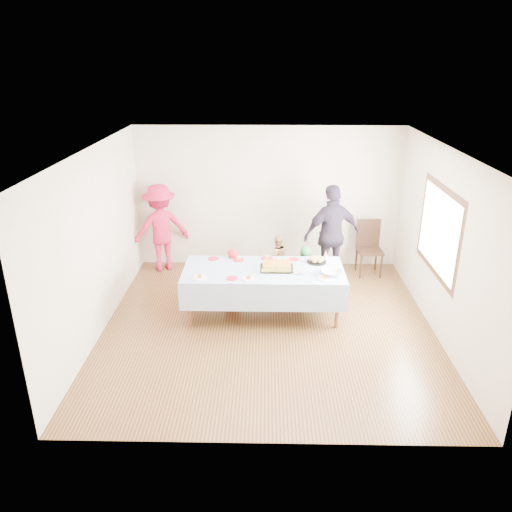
{
  "coord_description": "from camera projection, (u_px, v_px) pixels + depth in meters",
  "views": [
    {
      "loc": [
        -0.05,
        -6.72,
        3.88
      ],
      "look_at": [
        -0.19,
        0.3,
        1.04
      ],
      "focal_mm": 35.0,
      "sensor_mm": 36.0,
      "label": 1
    }
  ],
  "objects": [
    {
      "name": "plate_white_left",
      "position": [
        200.0,
        278.0,
        7.46
      ],
      "size": [
        0.23,
        0.23,
        0.01
      ],
      "primitive_type": "cylinder",
      "color": "white",
      "rests_on": "party_table"
    },
    {
      "name": "party_table",
      "position": [
        263.0,
        272.0,
        7.78
      ],
      "size": [
        2.5,
        1.1,
        0.78
      ],
      "color": "#56321D",
      "rests_on": "ground"
    },
    {
      "name": "fork_pile",
      "position": [
        298.0,
        272.0,
        7.58
      ],
      "size": [
        0.24,
        0.18,
        0.07
      ],
      "primitive_type": null,
      "color": "white",
      "rests_on": "party_table"
    },
    {
      "name": "plate_white_right",
      "position": [
        325.0,
        278.0,
        7.44
      ],
      "size": [
        0.23,
        0.23,
        0.01
      ],
      "primitive_type": "cylinder",
      "color": "white",
      "rests_on": "party_table"
    },
    {
      "name": "toddler_mid",
      "position": [
        305.0,
        267.0,
        8.83
      ],
      "size": [
        0.45,
        0.37,
        0.79
      ],
      "primitive_type": "imported",
      "rotation": [
        0.0,
        0.0,
        2.77
      ],
      "color": "#2A7E3B",
      "rests_on": "ground"
    },
    {
      "name": "plate_red_far_a",
      "position": [
        213.0,
        259.0,
        8.15
      ],
      "size": [
        0.18,
        0.18,
        0.01
      ],
      "primitive_type": "cylinder",
      "color": "red",
      "rests_on": "party_table"
    },
    {
      "name": "punch_bowl",
      "position": [
        332.0,
        272.0,
        7.55
      ],
      "size": [
        0.33,
        0.33,
        0.08
      ],
      "primitive_type": "imported",
      "color": "silver",
      "rests_on": "party_table"
    },
    {
      "name": "plate_red_far_b",
      "position": [
        239.0,
        260.0,
        8.1
      ],
      "size": [
        0.18,
        0.18,
        0.01
      ],
      "primitive_type": "cylinder",
      "color": "red",
      "rests_on": "party_table"
    },
    {
      "name": "ground",
      "position": [
        268.0,
        326.0,
        7.68
      ],
      "size": [
        5.0,
        5.0,
        0.0
      ],
      "primitive_type": "plane",
      "color": "#472B14",
      "rests_on": "ground"
    },
    {
      "name": "birthday_cake",
      "position": [
        277.0,
        266.0,
        7.76
      ],
      "size": [
        0.51,
        0.39,
        0.09
      ],
      "color": "black",
      "rests_on": "party_table"
    },
    {
      "name": "adult_left",
      "position": [
        161.0,
        228.0,
        9.45
      ],
      "size": [
        1.24,
        1.02,
        1.67
      ],
      "primitive_type": "imported",
      "rotation": [
        0.0,
        0.0,
        3.57
      ],
      "color": "#BA173D",
      "rests_on": "ground"
    },
    {
      "name": "rolls_tray",
      "position": [
        317.0,
        260.0,
        8.01
      ],
      "size": [
        0.31,
        0.31,
        0.09
      ],
      "color": "black",
      "rests_on": "party_table"
    },
    {
      "name": "toddler_left",
      "position": [
        232.0,
        274.0,
        8.35
      ],
      "size": [
        0.38,
        0.29,
        0.92
      ],
      "primitive_type": "imported",
      "rotation": [
        0.0,
        0.0,
        3.35
      ],
      "color": "red",
      "rests_on": "ground"
    },
    {
      "name": "adult_right",
      "position": [
        332.0,
        235.0,
        8.87
      ],
      "size": [
        1.15,
        0.78,
        1.81
      ],
      "primitive_type": "imported",
      "rotation": [
        0.0,
        0.0,
        3.49
      ],
      "color": "#2D2432",
      "rests_on": "ground"
    },
    {
      "name": "plate_red_far_c",
      "position": [
        267.0,
        259.0,
        8.15
      ],
      "size": [
        0.2,
        0.2,
        0.01
      ],
      "primitive_type": "cylinder",
      "color": "red",
      "rests_on": "party_table"
    },
    {
      "name": "party_hat",
      "position": [
        326.0,
        255.0,
        8.08
      ],
      "size": [
        0.1,
        0.1,
        0.17
      ],
      "primitive_type": "cone",
      "color": "white",
      "rests_on": "party_table"
    },
    {
      "name": "toddler_right",
      "position": [
        277.0,
        257.0,
        9.16
      ],
      "size": [
        0.47,
        0.4,
        0.85
      ],
      "primitive_type": "imported",
      "rotation": [
        0.0,
        0.0,
        3.35
      ],
      "color": "tan",
      "rests_on": "ground"
    },
    {
      "name": "room_walls",
      "position": [
        273.0,
        216.0,
        7.02
      ],
      "size": [
        5.04,
        5.04,
        2.72
      ],
      "color": "beige",
      "rests_on": "ground"
    },
    {
      "name": "plate_white_mid",
      "position": [
        249.0,
        279.0,
        7.41
      ],
      "size": [
        0.2,
        0.2,
        0.01
      ],
      "primitive_type": "cylinder",
      "color": "white",
      "rests_on": "party_table"
    },
    {
      "name": "plate_red_far_d",
      "position": [
        294.0,
        259.0,
        8.12
      ],
      "size": [
        0.16,
        0.16,
        0.01
      ],
      "primitive_type": "cylinder",
      "color": "red",
      "rests_on": "party_table"
    },
    {
      "name": "dining_chair",
      "position": [
        369.0,
        244.0,
        9.38
      ],
      "size": [
        0.47,
        0.47,
        1.02
      ],
      "rotation": [
        0.0,
        0.0,
        0.06
      ],
      "color": "black",
      "rests_on": "ground"
    },
    {
      "name": "plate_red_near",
      "position": [
        232.0,
        278.0,
        7.44
      ],
      "size": [
        0.17,
        0.17,
        0.01
      ],
      "primitive_type": "cylinder",
      "color": "red",
      "rests_on": "party_table"
    }
  ]
}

